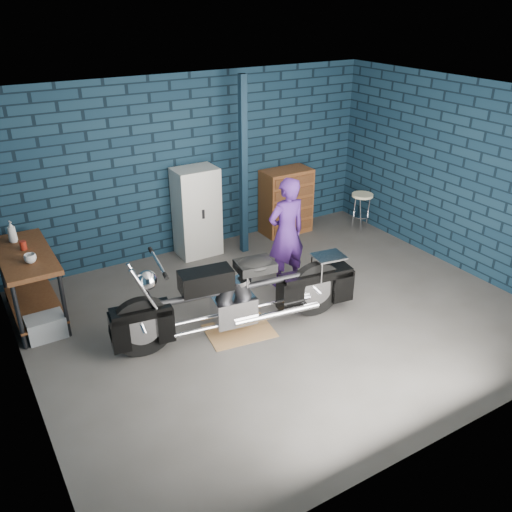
{
  "coord_description": "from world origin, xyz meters",
  "views": [
    {
      "loc": [
        -3.28,
        -4.84,
        3.72
      ],
      "look_at": [
        -0.21,
        0.3,
        0.79
      ],
      "focal_mm": 38.0,
      "sensor_mm": 36.0,
      "label": 1
    }
  ],
  "objects_px": {
    "person": "(286,233)",
    "locker": "(197,212)",
    "motorcycle": "(239,290)",
    "storage_bin": "(46,327)",
    "workbench": "(31,286)",
    "shop_stool": "(361,212)",
    "tool_chest": "(287,202)"
  },
  "relations": [
    {
      "from": "person",
      "to": "tool_chest",
      "type": "bearing_deg",
      "value": -124.32
    },
    {
      "from": "workbench",
      "to": "storage_bin",
      "type": "relative_size",
      "value": 3.21
    },
    {
      "from": "shop_stool",
      "to": "workbench",
      "type": "bearing_deg",
      "value": -179.24
    },
    {
      "from": "motorcycle",
      "to": "tool_chest",
      "type": "height_order",
      "value": "motorcycle"
    },
    {
      "from": "workbench",
      "to": "person",
      "type": "height_order",
      "value": "person"
    },
    {
      "from": "workbench",
      "to": "person",
      "type": "xyz_separation_m",
      "value": [
        3.18,
        -0.88,
        0.33
      ]
    },
    {
      "from": "storage_bin",
      "to": "locker",
      "type": "xyz_separation_m",
      "value": [
        2.55,
        1.15,
        0.55
      ]
    },
    {
      "from": "person",
      "to": "storage_bin",
      "type": "xyz_separation_m",
      "value": [
        -3.16,
        0.38,
        -0.65
      ]
    },
    {
      "from": "workbench",
      "to": "motorcycle",
      "type": "relative_size",
      "value": 0.54
    },
    {
      "from": "storage_bin",
      "to": "tool_chest",
      "type": "xyz_separation_m",
      "value": [
        4.2,
        1.15,
        0.41
      ]
    },
    {
      "from": "workbench",
      "to": "tool_chest",
      "type": "height_order",
      "value": "tool_chest"
    },
    {
      "from": "locker",
      "to": "person",
      "type": "bearing_deg",
      "value": -68.13
    },
    {
      "from": "tool_chest",
      "to": "person",
      "type": "bearing_deg",
      "value": -124.02
    },
    {
      "from": "workbench",
      "to": "motorcycle",
      "type": "xyz_separation_m",
      "value": [
        2.05,
        -1.58,
        0.11
      ]
    },
    {
      "from": "workbench",
      "to": "tool_chest",
      "type": "bearing_deg",
      "value": 8.81
    },
    {
      "from": "motorcycle",
      "to": "shop_stool",
      "type": "distance_m",
      "value": 3.71
    },
    {
      "from": "shop_stool",
      "to": "storage_bin",
      "type": "bearing_deg",
      "value": -173.9
    },
    {
      "from": "person",
      "to": "storage_bin",
      "type": "height_order",
      "value": "person"
    },
    {
      "from": "motorcycle",
      "to": "storage_bin",
      "type": "xyz_separation_m",
      "value": [
        -2.03,
        1.08,
        -0.43
      ]
    },
    {
      "from": "person",
      "to": "storage_bin",
      "type": "distance_m",
      "value": 3.25
    },
    {
      "from": "person",
      "to": "tool_chest",
      "type": "height_order",
      "value": "person"
    },
    {
      "from": "workbench",
      "to": "storage_bin",
      "type": "xyz_separation_m",
      "value": [
        0.02,
        -0.5,
        -0.32
      ]
    },
    {
      "from": "storage_bin",
      "to": "locker",
      "type": "distance_m",
      "value": 2.85
    },
    {
      "from": "motorcycle",
      "to": "storage_bin",
      "type": "relative_size",
      "value": 5.92
    },
    {
      "from": "person",
      "to": "shop_stool",
      "type": "distance_m",
      "value": 2.42
    },
    {
      "from": "person",
      "to": "storage_bin",
      "type": "relative_size",
      "value": 3.59
    },
    {
      "from": "motorcycle",
      "to": "shop_stool",
      "type": "bearing_deg",
      "value": 34.42
    },
    {
      "from": "person",
      "to": "locker",
      "type": "bearing_deg",
      "value": -68.43
    },
    {
      "from": "storage_bin",
      "to": "tool_chest",
      "type": "height_order",
      "value": "tool_chest"
    },
    {
      "from": "motorcycle",
      "to": "locker",
      "type": "relative_size",
      "value": 1.87
    },
    {
      "from": "motorcycle",
      "to": "tool_chest",
      "type": "bearing_deg",
      "value": 53.79
    },
    {
      "from": "person",
      "to": "motorcycle",
      "type": "bearing_deg",
      "value": 31.51
    }
  ]
}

